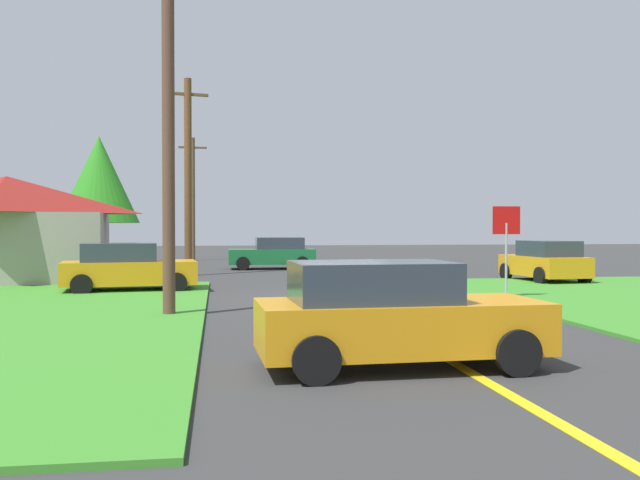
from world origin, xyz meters
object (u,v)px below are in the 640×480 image
Objects in this scene: car_approaching_junction at (274,253)px; utility_pole_mid at (188,175)px; utility_pole_far at (193,197)px; utility_pole_near at (168,136)px; oak_tree_left at (99,180)px; stop_sign at (506,233)px; car_behind_on_main_road at (393,315)px; barn at (7,229)px; parked_car_near_building at (127,268)px; car_on_crossroad at (545,262)px.

car_approaching_junction is 0.50× the size of utility_pole_mid.
utility_pole_near is at bearing -89.14° from utility_pole_far.
utility_pole_mid is at bearing -55.28° from oak_tree_left.
stop_sign is 10.56m from car_behind_on_main_road.
barn is at bearing -25.85° from stop_sign.
utility_pole_mid is at bearing 46.74° from car_approaching_junction.
parked_car_near_building is (-5.80, -11.79, -0.00)m from car_approaching_junction.
car_behind_on_main_road is (5.59, -13.12, -0.00)m from parked_car_near_building.
oak_tree_left is (-8.87, 27.68, 3.88)m from car_behind_on_main_road.
parked_car_near_building is at bearing 91.64° from car_on_crossroad.
oak_tree_left is at bearing 77.86° from barn.
utility_pole_near is at bearing 77.70° from car_approaching_junction.
stop_sign is 0.63× the size of car_behind_on_main_road.
utility_pole_mid is 1.10× the size of utility_pole_far.
oak_tree_left is (-4.96, 7.15, 0.25)m from utility_pole_mid.
parked_car_near_building is 8.42m from utility_pole_mid.
utility_pole_far reaches higher than parked_car_near_building.
utility_pole_mid reaches higher than oak_tree_left.
car_approaching_junction is 0.52× the size of utility_pole_near.
car_on_crossroad is (4.26, 6.04, -1.16)m from stop_sign.
utility_pole_mid is at bearing 16.96° from barn.
barn is (-7.08, 11.85, -2.24)m from utility_pole_near.
parked_car_near_building is 7.66m from utility_pole_near.
stop_sign is at bearing -68.92° from utility_pole_far.
utility_pole_mid is at bearing 63.03° from car_on_crossroad.
oak_tree_left is at bearing 105.69° from car_behind_on_main_road.
stop_sign reaches higher than car_approaching_junction.
utility_pole_mid reaches higher than car_approaching_junction.
stop_sign is at bearing 13.39° from utility_pole_near.
car_behind_on_main_road is at bearing -79.21° from utility_pole_mid.
utility_pole_near is (-3.78, 6.55, 3.51)m from car_behind_on_main_road.
utility_pole_mid is 8.71m from oak_tree_left.
car_behind_on_main_road is 0.63× the size of oak_tree_left.
car_on_crossroad is at bearing -22.26° from utility_pole_mid.
stop_sign is 10.03m from utility_pole_near.
car_approaching_junction is 0.98× the size of parked_car_near_building.
utility_pole_near is 1.07× the size of utility_pole_far.
utility_pole_far is (-0.42, 27.94, -0.24)m from utility_pole_near.
parked_car_near_building is at bearing -102.76° from utility_pole_mid.
car_behind_on_main_road is 21.21m from utility_pole_mid.
car_behind_on_main_road is at bearing 141.43° from car_on_crossroad.
utility_pole_far reaches higher than stop_sign.
car_on_crossroad is 0.47× the size of utility_pole_near.
utility_pole_near reaches higher than car_on_crossroad.
stop_sign is at bearing 108.80° from car_approaching_junction.
car_behind_on_main_road is (-5.70, -8.81, -1.15)m from stop_sign.
utility_pole_far is at bearing 94.87° from car_behind_on_main_road.
parked_car_near_building and car_behind_on_main_road have the same top height.
stop_sign is 0.33× the size of utility_pole_near.
utility_pole_far is 8.29m from oak_tree_left.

